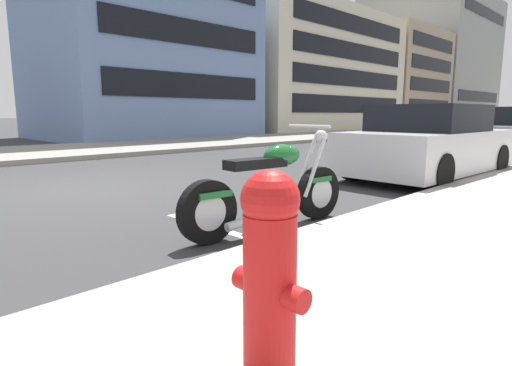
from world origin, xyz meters
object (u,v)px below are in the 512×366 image
object	(u,v)px
parked_motorcycle	(271,191)
parked_car_near_corner	(429,144)
car_opposite_curb	(413,124)
fire_hydrant	(270,270)

from	to	relation	value
parked_motorcycle	parked_car_near_corner	size ratio (longest dim) A/B	0.53
car_opposite_curb	fire_hydrant	distance (m)	23.32
parked_car_near_corner	car_opposite_curb	world-z (taller)	car_opposite_curb
parked_motorcycle	car_opposite_curb	bearing A→B (deg)	26.38
parked_motorcycle	parked_car_near_corner	distance (m)	4.85
car_opposite_curb	parked_car_near_corner	bearing A→B (deg)	29.45
parked_motorcycle	car_opposite_curb	distance (m)	20.78
parked_motorcycle	parked_car_near_corner	bearing A→B (deg)	9.90
parked_car_near_corner	car_opposite_curb	size ratio (longest dim) A/B	0.99
parked_car_near_corner	car_opposite_curb	xyz separation A→B (m)	(14.59, 7.02, 0.03)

